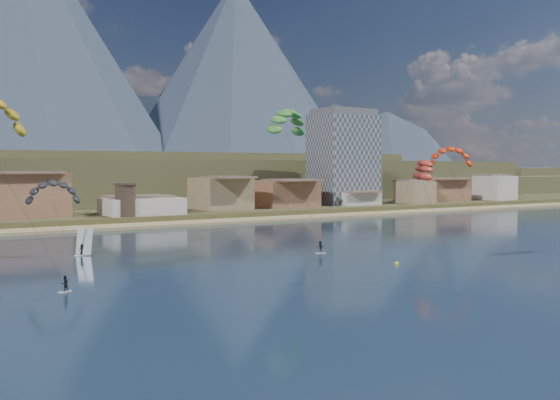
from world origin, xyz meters
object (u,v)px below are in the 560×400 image
buoy (397,264)px  windsurfer (83,247)px  kitesurfer_green (287,119)px  watchtower (126,199)px  apartment_tower (343,157)px

buoy → windsurfer: bearing=137.0°
kitesurfer_green → windsurfer: (-38.50, 2.15, -22.36)m
watchtower → buoy: bearing=-81.4°
apartment_tower → windsurfer: (-104.22, -65.32, -16.41)m
kitesurfer_green → buoy: kitesurfer_green is taller
watchtower → buoy: size_ratio=12.83×
watchtower → kitesurfer_green: kitesurfer_green is taller
windsurfer → buoy: 50.96m
buoy → apartment_tower: bearing=56.2°
watchtower → windsurfer: watchtower is taller
apartment_tower → windsurfer: apartment_tower is taller
apartment_tower → watchtower: apartment_tower is taller
kitesurfer_green → buoy: 40.29m
windsurfer → buoy: windsurfer is taller
watchtower → buoy: (13.04, -86.05, -6.25)m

